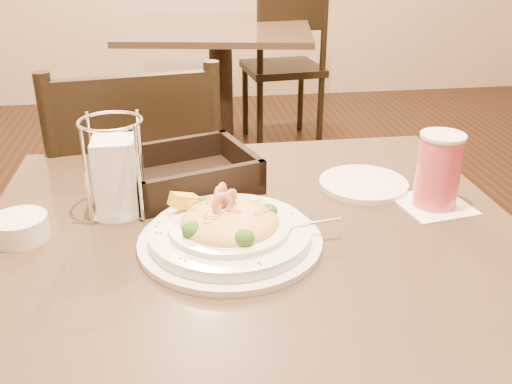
{
  "coord_description": "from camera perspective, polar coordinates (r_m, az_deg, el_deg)",
  "views": [
    {
      "loc": [
        -0.11,
        -0.78,
        1.21
      ],
      "look_at": [
        0.0,
        0.02,
        0.83
      ],
      "focal_mm": 40.0,
      "sensor_mm": 36.0,
      "label": 1
    }
  ],
  "objects": [
    {
      "name": "main_table",
      "position": [
        1.05,
        0.16,
        -16.26
      ],
      "size": [
        0.9,
        0.9,
        0.75
      ],
      "color": "black",
      "rests_on": "ground"
    },
    {
      "name": "background_table",
      "position": [
        3.03,
        -3.52,
        11.87
      ],
      "size": [
        1.04,
        1.04,
        0.75
      ],
      "rotation": [
        0.0,
        0.0,
        -0.17
      ],
      "color": "black",
      "rests_on": "ground"
    },
    {
      "name": "dining_chair_near",
      "position": [
        1.55,
        -11.55,
        -2.55
      ],
      "size": [
        0.48,
        0.48,
        0.93
      ],
      "rotation": [
        0.0,
        0.0,
        3.29
      ],
      "color": "black",
      "rests_on": "ground"
    },
    {
      "name": "dining_chair_far",
      "position": [
        3.33,
        2.9,
        12.87
      ],
      "size": [
        0.46,
        0.46,
        0.93
      ],
      "rotation": [
        0.0,
        0.0,
        3.25
      ],
      "color": "black",
      "rests_on": "ground"
    },
    {
      "name": "pasta_bowl",
      "position": [
        0.9,
        -2.66,
        -3.8
      ],
      "size": [
        0.32,
        0.29,
        0.09
      ],
      "rotation": [
        0.0,
        0.0,
        -0.09
      ],
      "color": "white",
      "rests_on": "main_table"
    },
    {
      "name": "drink_glass",
      "position": [
        1.05,
        17.76,
        2.0
      ],
      "size": [
        0.14,
        0.14,
        0.14
      ],
      "rotation": [
        0.0,
        0.0,
        0.17
      ],
      "color": "white",
      "rests_on": "main_table"
    },
    {
      "name": "bread_basket",
      "position": [
        1.1,
        -6.85,
        1.65
      ],
      "size": [
        0.29,
        0.26,
        0.07
      ],
      "rotation": [
        0.0,
        0.0,
        0.32
      ],
      "color": "black",
      "rests_on": "main_table"
    },
    {
      "name": "napkin_caddy",
      "position": [
        1.0,
        -13.84,
        1.79
      ],
      "size": [
        0.11,
        0.11,
        0.17
      ],
      "rotation": [
        0.0,
        0.0,
        0.36
      ],
      "color": "silver",
      "rests_on": "main_table"
    },
    {
      "name": "side_plate",
      "position": [
        1.12,
        10.68,
        0.82
      ],
      "size": [
        0.21,
        0.21,
        0.01
      ],
      "primitive_type": "cylinder",
      "rotation": [
        0.0,
        0.0,
        0.28
      ],
      "color": "white",
      "rests_on": "main_table"
    },
    {
      "name": "butter_ramekin",
      "position": [
        0.99,
        -22.53,
        -3.35
      ],
      "size": [
        0.11,
        0.11,
        0.04
      ],
      "primitive_type": "cylinder",
      "rotation": [
        0.0,
        0.0,
        0.3
      ],
      "color": "white",
      "rests_on": "main_table"
    }
  ]
}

